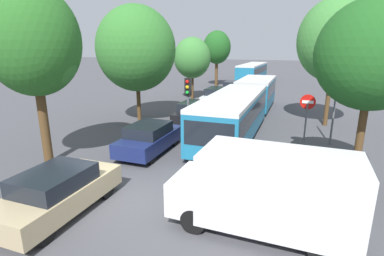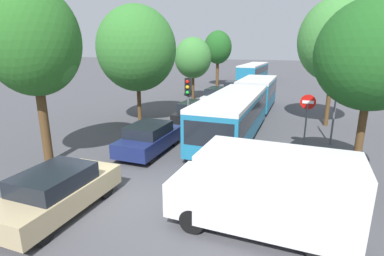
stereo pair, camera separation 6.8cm
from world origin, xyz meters
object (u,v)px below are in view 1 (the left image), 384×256
(articulated_bus, at_px, (245,102))
(city_bus_rear, at_px, (252,71))
(tree_left_near, at_px, (35,44))
(queued_car_black, at_px, (195,112))
(tree_left_far, at_px, (193,59))
(traffic_light, at_px, (188,96))
(queued_car_navy, at_px, (150,138))
(queued_car_white, at_px, (217,97))
(tree_right_near, at_px, (371,58))
(tree_left_distant, at_px, (217,48))
(direction_sign_post, at_px, (336,96))
(no_entry_sign, at_px, (306,114))
(tree_right_mid, at_px, (334,42))
(tree_left_mid, at_px, (136,49))
(queued_car_tan, at_px, (58,192))
(queued_car_silver, at_px, (233,88))
(white_van, at_px, (269,190))

(articulated_bus, distance_m, city_bus_rear, 25.21)
(tree_left_near, bearing_deg, city_bus_rear, 84.41)
(queued_car_black, distance_m, tree_left_far, 9.56)
(tree_left_near, bearing_deg, traffic_light, 46.97)
(city_bus_rear, bearing_deg, queued_car_navy, -177.71)
(queued_car_white, distance_m, tree_right_near, 16.42)
(tree_left_distant, bearing_deg, city_bus_rear, 65.47)
(traffic_light, height_order, direction_sign_post, direction_sign_post)
(no_entry_sign, bearing_deg, tree_left_distant, -154.69)
(tree_right_mid, bearing_deg, traffic_light, -139.52)
(queued_car_navy, distance_m, tree_left_distant, 25.23)
(tree_left_mid, xyz_separation_m, tree_right_mid, (11.86, 3.02, 0.40))
(queued_car_tan, distance_m, no_entry_sign, 11.05)
(articulated_bus, relative_size, direction_sign_post, 4.56)
(queued_car_tan, height_order, queued_car_silver, queued_car_tan)
(queued_car_silver, xyz_separation_m, tree_left_mid, (-3.54, -13.38, 4.09))
(no_entry_sign, distance_m, tree_right_near, 4.82)
(articulated_bus, bearing_deg, queued_car_tan, -14.11)
(tree_left_distant, xyz_separation_m, tree_right_mid, (11.76, -16.36, 0.57))
(direction_sign_post, height_order, tree_left_near, tree_left_near)
(city_bus_rear, bearing_deg, traffic_light, -175.51)
(traffic_light, height_order, tree_left_distant, tree_left_distant)
(queued_car_white, bearing_deg, tree_right_near, -146.89)
(queued_car_black, distance_m, tree_right_near, 11.68)
(white_van, relative_size, tree_left_distant, 0.75)
(articulated_bus, height_order, tree_right_near, tree_right_near)
(queued_car_tan, relative_size, queued_car_black, 1.00)
(tree_left_mid, distance_m, tree_left_far, 9.29)
(queued_car_black, distance_m, tree_left_near, 10.42)
(queued_car_tan, bearing_deg, no_entry_sign, -39.49)
(no_entry_sign, bearing_deg, tree_left_far, -140.15)
(city_bus_rear, relative_size, tree_left_far, 1.96)
(queued_car_silver, bearing_deg, articulated_bus, -163.55)
(articulated_bus, xyz_separation_m, queued_car_black, (-3.08, -1.14, -0.68))
(queued_car_navy, distance_m, tree_left_mid, 7.57)
(queued_car_tan, bearing_deg, articulated_bus, -13.86)
(articulated_bus, bearing_deg, no_entry_sign, 39.29)
(city_bus_rear, relative_size, tree_left_mid, 1.49)
(queued_car_white, distance_m, white_van, 18.03)
(tree_left_distant, bearing_deg, articulated_bus, -68.98)
(queued_car_black, bearing_deg, direction_sign_post, -101.94)
(direction_sign_post, bearing_deg, tree_left_far, -47.77)
(traffic_light, xyz_separation_m, no_entry_sign, (5.85, 0.34, -0.62))
(queued_car_silver, xyz_separation_m, tree_right_near, (8.64, -19.71, 3.93))
(tree_left_far, bearing_deg, tree_left_mid, -93.61)
(traffic_light, xyz_separation_m, tree_left_near, (-4.62, -4.94, 2.56))
(queued_car_black, height_order, tree_left_distant, tree_left_distant)
(queued_car_navy, distance_m, queued_car_white, 12.41)
(queued_car_navy, distance_m, traffic_light, 3.07)
(queued_car_tan, xyz_separation_m, queued_car_black, (0.25, 11.88, -0.00))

